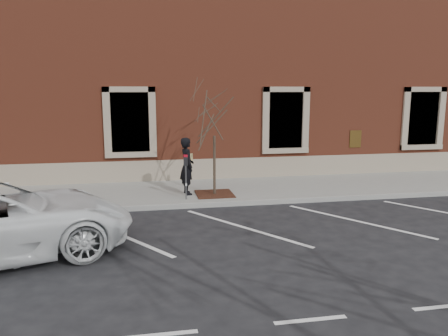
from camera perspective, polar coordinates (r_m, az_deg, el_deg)
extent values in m
plane|color=#28282B|center=(13.74, 0.45, -4.96)|extent=(120.00, 120.00, 0.00)
cube|color=gray|center=(15.39, -0.77, -3.00)|extent=(40.00, 3.50, 0.15)
cube|color=#9E9E99|center=(13.67, 0.49, -4.71)|extent=(40.00, 0.12, 0.15)
cube|color=brown|center=(20.92, -3.61, 11.32)|extent=(40.00, 8.50, 8.00)
cube|color=gray|center=(17.01, -1.78, -0.09)|extent=(40.00, 0.06, 0.80)
cube|color=black|center=(16.72, -12.15, 5.90)|extent=(1.40, 0.30, 2.20)
cube|color=gray|center=(16.68, -12.01, 1.74)|extent=(1.90, 0.20, 0.20)
cube|color=black|center=(17.60, 7.89, 6.23)|extent=(1.40, 0.30, 2.20)
cube|color=gray|center=(17.56, 7.96, 2.29)|extent=(1.90, 0.20, 0.20)
cube|color=black|center=(20.29, 24.29, 5.95)|extent=(1.40, 0.30, 2.20)
cube|color=gray|center=(20.26, 24.31, 2.53)|extent=(1.90, 0.20, 0.20)
imported|color=black|center=(14.50, -4.85, 0.26)|extent=(0.56, 0.76, 1.90)
cylinder|color=#595B60|center=(13.87, -4.99, -1.91)|extent=(0.05, 0.05, 1.08)
cube|color=black|center=(13.74, -5.03, 0.88)|extent=(0.13, 0.10, 0.28)
cube|color=red|center=(13.71, -5.04, 1.59)|extent=(0.12, 0.09, 0.07)
cube|color=white|center=(13.83, -4.97, -2.17)|extent=(0.05, 0.00, 0.08)
cube|color=#442215|center=(14.58, -1.24, -3.40)|extent=(1.22, 1.22, 0.03)
cylinder|color=#3F3026|center=(14.38, -1.26, 0.34)|extent=(0.09, 0.09, 1.96)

